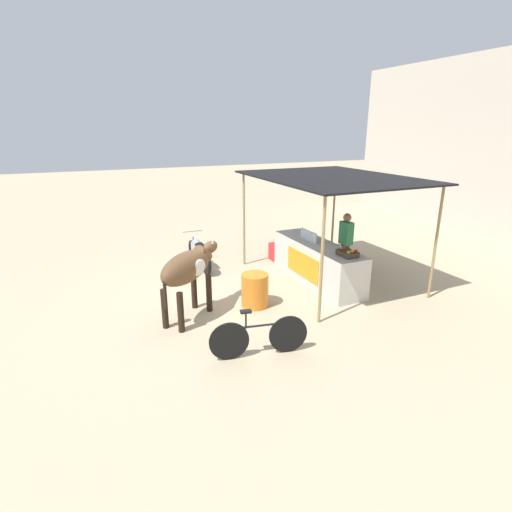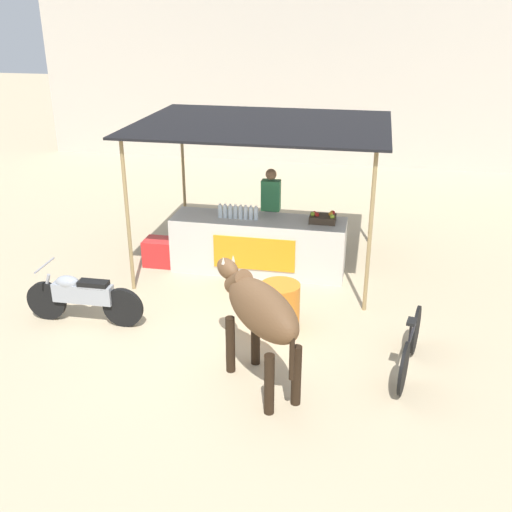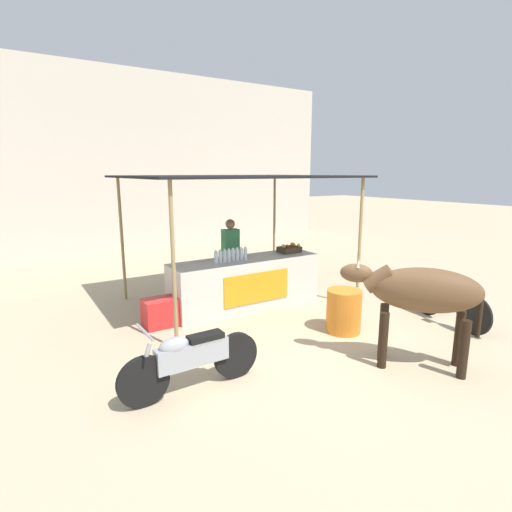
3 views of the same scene
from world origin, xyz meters
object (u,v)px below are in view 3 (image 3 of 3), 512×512
(vendor_behind_counter, at_px, (231,257))
(bicycle_leaning, at_px, (449,305))
(fruit_crate, at_px, (289,249))
(motorcycle_parked, at_px, (191,358))
(cow, at_px, (420,293))
(cooler_box, at_px, (161,312))
(stall_counter, at_px, (246,283))
(water_barrel, at_px, (344,311))

(vendor_behind_counter, xyz_separation_m, bicycle_leaning, (2.42, -3.46, -0.50))
(fruit_crate, bearing_deg, bicycle_leaning, -62.99)
(motorcycle_parked, bearing_deg, cow, -19.72)
(vendor_behind_counter, height_order, cooler_box, vendor_behind_counter)
(stall_counter, relative_size, bicycle_leaning, 1.83)
(motorcycle_parked, bearing_deg, cooler_box, 79.58)
(motorcycle_parked, xyz_separation_m, bicycle_leaning, (4.67, -0.36, -0.08))
(cow, xyz_separation_m, bicycle_leaning, (1.82, 0.66, -0.69))
(water_barrel, height_order, motorcycle_parked, motorcycle_parked)
(cow, bearing_deg, water_barrel, 88.84)
(motorcycle_parked, relative_size, bicycle_leaning, 1.10)
(stall_counter, height_order, bicycle_leaning, stall_counter)
(fruit_crate, height_order, bicycle_leaning, fruit_crate)
(stall_counter, height_order, motorcycle_parked, stall_counter)
(cooler_box, xyz_separation_m, water_barrel, (2.46, -1.87, 0.12))
(water_barrel, bearing_deg, motorcycle_parked, -172.64)
(vendor_behind_counter, xyz_separation_m, cooler_box, (-1.84, -0.85, -0.61))
(cow, bearing_deg, stall_counter, 101.31)
(water_barrel, distance_m, motorcycle_parked, 2.90)
(stall_counter, distance_m, vendor_behind_counter, 0.84)
(cooler_box, height_order, bicycle_leaning, bicycle_leaning)
(stall_counter, bearing_deg, vendor_behind_counter, 83.97)
(bicycle_leaning, bearing_deg, cow, -160.12)
(stall_counter, distance_m, motorcycle_parked, 3.20)
(stall_counter, bearing_deg, motorcycle_parked, -132.85)
(water_barrel, xyz_separation_m, cow, (-0.03, -1.39, 0.68))
(cooler_box, height_order, cow, cow)
(cooler_box, bearing_deg, water_barrel, -37.29)
(stall_counter, bearing_deg, cow, -78.69)
(fruit_crate, relative_size, bicycle_leaning, 0.27)
(fruit_crate, bearing_deg, cow, -97.00)
(stall_counter, relative_size, cow, 1.85)
(cooler_box, xyz_separation_m, motorcycle_parked, (-0.41, -2.25, 0.19))
(cooler_box, bearing_deg, cow, -53.31)
(vendor_behind_counter, relative_size, water_barrel, 2.31)
(motorcycle_parked, bearing_deg, stall_counter, 47.15)
(fruit_crate, relative_size, cow, 0.27)
(fruit_crate, distance_m, cow, 3.44)
(fruit_crate, bearing_deg, water_barrel, -100.93)
(fruit_crate, height_order, motorcycle_parked, fruit_crate)
(motorcycle_parked, distance_m, bicycle_leaning, 4.68)
(cow, relative_size, motorcycle_parked, 0.90)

